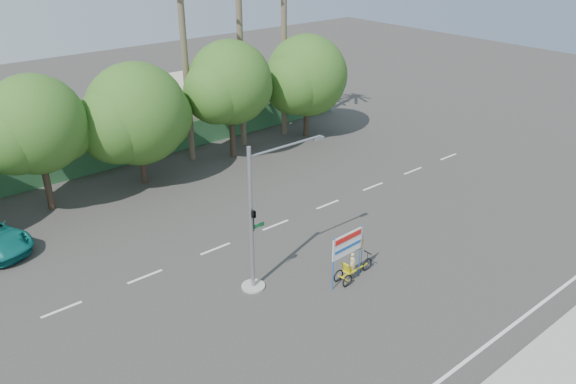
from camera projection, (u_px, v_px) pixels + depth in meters
ground at (352, 307)px, 24.80m from camera, size 120.00×120.00×0.00m
fence at (134, 149)px, 39.31m from camera, size 38.00×0.08×2.00m
building_right at (198, 103)px, 46.67m from camera, size 14.00×8.00×3.60m
tree_left at (35, 128)px, 31.07m from camera, size 6.66×5.60×8.07m
tree_center at (136, 117)px, 34.77m from camera, size 7.62×6.40×7.85m
tree_right at (230, 86)px, 38.45m from camera, size 6.90×5.80×8.36m
tree_far_right at (306, 78)px, 42.72m from camera, size 7.38×6.20×7.94m
palm_tall at (239, 1)px, 38.40m from camera, size 3.73×3.79×17.45m
palm_mid at (284, 12)px, 41.15m from camera, size 3.73×3.79×15.45m
palm_short at (183, 33)px, 36.51m from camera, size 3.73×3.79×14.45m
traffic_signal at (257, 231)px, 25.04m from camera, size 4.72×1.10×7.00m
trike_billboard at (350, 260)px, 26.21m from camera, size 2.83×0.67×2.78m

